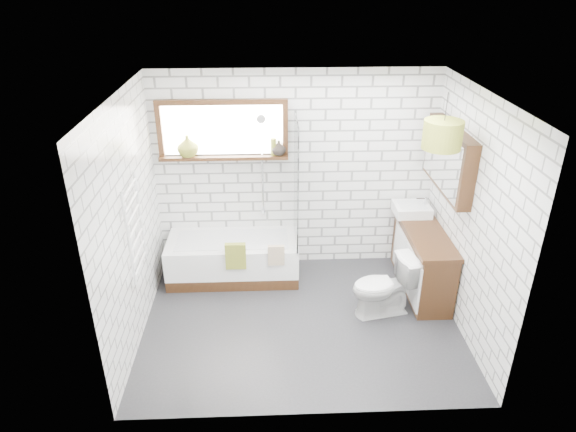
{
  "coord_description": "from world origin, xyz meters",
  "views": [
    {
      "loc": [
        -0.33,
        -4.55,
        3.55
      ],
      "look_at": [
        -0.13,
        0.25,
        1.17
      ],
      "focal_mm": 32.0,
      "sensor_mm": 36.0,
      "label": 1
    }
  ],
  "objects_px": {
    "toilet": "(383,287)",
    "pendant": "(443,135)",
    "vanity": "(422,259)",
    "basin": "(412,209)",
    "bathtub": "(233,258)"
  },
  "relations": [
    {
      "from": "toilet",
      "to": "vanity",
      "type": "bearing_deg",
      "value": 119.79
    },
    {
      "from": "bathtub",
      "to": "vanity",
      "type": "bearing_deg",
      "value": -8.36
    },
    {
      "from": "bathtub",
      "to": "basin",
      "type": "bearing_deg",
      "value": 2.71
    },
    {
      "from": "toilet",
      "to": "pendant",
      "type": "distance_m",
      "value": 1.8
    },
    {
      "from": "basin",
      "to": "toilet",
      "type": "xyz_separation_m",
      "value": [
        -0.51,
        -0.94,
        -0.48
      ]
    },
    {
      "from": "vanity",
      "to": "pendant",
      "type": "height_order",
      "value": "pendant"
    },
    {
      "from": "vanity",
      "to": "pendant",
      "type": "distance_m",
      "value": 1.82
    },
    {
      "from": "pendant",
      "to": "bathtub",
      "type": "bearing_deg",
      "value": 156.59
    },
    {
      "from": "bathtub",
      "to": "pendant",
      "type": "distance_m",
      "value": 2.94
    },
    {
      "from": "vanity",
      "to": "basin",
      "type": "relative_size",
      "value": 3.13
    },
    {
      "from": "bathtub",
      "to": "toilet",
      "type": "xyz_separation_m",
      "value": [
        1.7,
        -0.83,
        0.09
      ]
    },
    {
      "from": "bathtub",
      "to": "toilet",
      "type": "height_order",
      "value": "toilet"
    },
    {
      "from": "bathtub",
      "to": "toilet",
      "type": "distance_m",
      "value": 1.89
    },
    {
      "from": "vanity",
      "to": "basin",
      "type": "height_order",
      "value": "basin"
    },
    {
      "from": "basin",
      "to": "toilet",
      "type": "distance_m",
      "value": 1.17
    }
  ]
}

